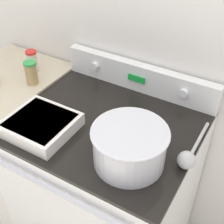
% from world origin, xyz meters
% --- Properties ---
extents(kitchen_wall, '(8.00, 0.05, 2.50)m').
position_xyz_m(kitchen_wall, '(0.00, 0.72, 1.25)').
color(kitchen_wall, silver).
rests_on(kitchen_wall, ground_plane).
extents(stove_range, '(0.81, 0.71, 0.91)m').
position_xyz_m(stove_range, '(0.00, 0.34, 0.45)').
color(stove_range, white).
rests_on(stove_range, ground_plane).
extents(control_panel, '(0.81, 0.07, 0.14)m').
position_xyz_m(control_panel, '(0.00, 0.66, 0.98)').
color(control_panel, white).
rests_on(control_panel, stove_range).
extents(side_counter, '(0.51, 0.68, 0.92)m').
position_xyz_m(side_counter, '(-0.66, 0.34, 0.46)').
color(side_counter, silver).
rests_on(side_counter, ground_plane).
extents(mixing_bowl, '(0.29, 0.29, 0.16)m').
position_xyz_m(mixing_bowl, '(0.19, 0.19, 0.99)').
color(mixing_bowl, silver).
rests_on(mixing_bowl, stove_range).
extents(casserole_dish, '(0.28, 0.26, 0.06)m').
position_xyz_m(casserole_dish, '(-0.22, 0.16, 0.94)').
color(casserole_dish, silver).
rests_on(casserole_dish, stove_range).
extents(ladle, '(0.07, 0.31, 0.07)m').
position_xyz_m(ladle, '(0.39, 0.30, 0.94)').
color(ladle, '#B7B7B7').
rests_on(ladle, stove_range).
extents(spice_jar_green_cap, '(0.06, 0.06, 0.12)m').
position_xyz_m(spice_jar_green_cap, '(-0.48, 0.41, 0.98)').
color(spice_jar_green_cap, tan).
rests_on(spice_jar_green_cap, side_counter).
extents(spice_jar_red_cap, '(0.06, 0.06, 0.12)m').
position_xyz_m(spice_jar_red_cap, '(-0.56, 0.51, 0.98)').
color(spice_jar_red_cap, beige).
rests_on(spice_jar_red_cap, side_counter).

